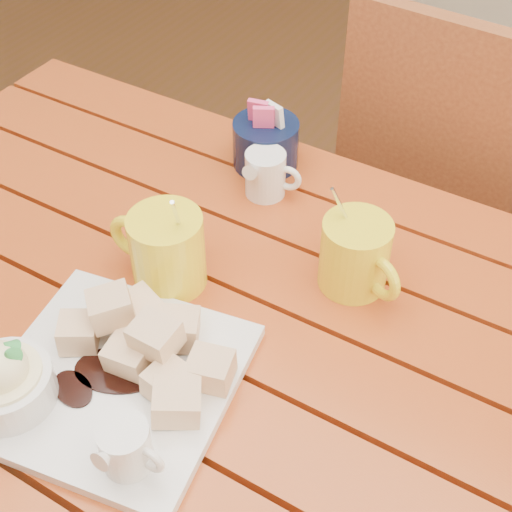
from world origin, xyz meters
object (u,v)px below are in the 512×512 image
Objects in this scene: coffee_mug_left at (165,249)px; coffee_mug_right at (356,255)px; table at (198,360)px; dessert_plate at (93,375)px; chair_far at (466,210)px.

coffee_mug_left reaches higher than coffee_mug_right.
table is at bearing -28.87° from coffee_mug_left.
coffee_mug_left reaches higher than dessert_plate.
coffee_mug_left is 1.07× the size of coffee_mug_right.
chair_far is (0.19, 0.63, -0.10)m from table.
chair_far is at bearing 74.70° from dessert_plate.
chair_far is at bearing 72.95° from table.
coffee_mug_left is (-0.03, 0.19, 0.03)m from dessert_plate.
coffee_mug_right is at bearing 88.97° from chair_far.
chair_far reaches higher than dessert_plate.
dessert_plate is 1.91× the size of coffee_mug_left.
dessert_plate is at bearing -82.50° from coffee_mug_left.
dessert_plate reaches higher than table.
coffee_mug_left is 0.71m from chair_far.
coffee_mug_right is (0.21, 0.12, -0.00)m from coffee_mug_left.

